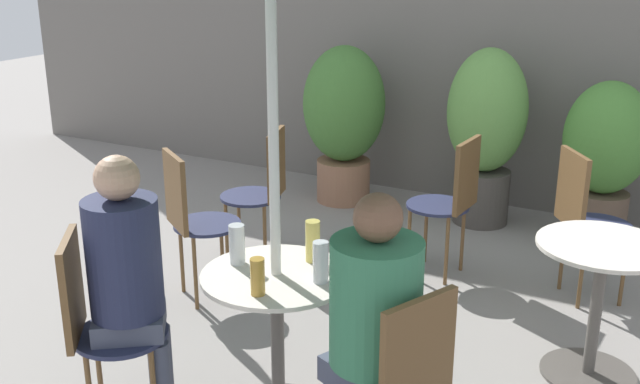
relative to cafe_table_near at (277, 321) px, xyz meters
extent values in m
cube|color=slate|center=(0.04, 3.36, 1.02)|extent=(10.00, 0.06, 3.00)
cylinder|color=#514C47|center=(0.00, 0.00, -0.13)|extent=(0.06, 0.06, 0.67)
cylinder|color=silver|center=(0.00, 0.00, 0.22)|extent=(0.65, 0.65, 0.02)
cylinder|color=#514C47|center=(1.19, 1.01, -0.47)|extent=(0.47, 0.47, 0.01)
cylinder|color=#514C47|center=(1.19, 1.01, -0.13)|extent=(0.06, 0.06, 0.67)
cylinder|color=silver|center=(1.19, 1.01, 0.22)|extent=(0.63, 0.63, 0.02)
cylinder|color=#232847|center=(-0.54, -0.39, -0.01)|extent=(0.40, 0.40, 0.02)
cylinder|color=brown|center=(-0.72, -0.37, -0.25)|extent=(0.02, 0.02, 0.46)
cylinder|color=brown|center=(-0.51, -0.21, -0.25)|extent=(0.02, 0.02, 0.46)
cube|color=brown|center=(-0.68, -0.50, 0.22)|extent=(0.23, 0.29, 0.44)
cube|color=brown|center=(0.77, -0.34, 0.22)|extent=(0.16, 0.32, 0.44)
cylinder|color=#232847|center=(1.05, 1.91, -0.01)|extent=(0.40, 0.40, 0.02)
cylinder|color=brown|center=(0.87, 1.94, -0.25)|extent=(0.02, 0.02, 0.46)
cylinder|color=brown|center=(1.02, 1.73, -0.25)|extent=(0.02, 0.02, 0.46)
cylinder|color=brown|center=(1.08, 2.09, -0.25)|extent=(0.02, 0.02, 0.46)
cylinder|color=brown|center=(1.23, 1.88, -0.25)|extent=(0.02, 0.02, 0.46)
cube|color=brown|center=(0.90, 1.81, 0.22)|extent=(0.22, 0.30, 0.44)
cylinder|color=#232847|center=(-1.04, 1.39, -0.01)|extent=(0.40, 0.40, 0.02)
cylinder|color=brown|center=(-0.88, 1.31, -0.25)|extent=(0.02, 0.02, 0.46)
cylinder|color=brown|center=(-0.96, 1.56, -0.25)|extent=(0.02, 0.02, 0.46)
cylinder|color=brown|center=(-1.13, 1.23, -0.25)|extent=(0.02, 0.02, 0.46)
cylinder|color=brown|center=(-1.21, 1.48, -0.25)|extent=(0.02, 0.02, 0.46)
cube|color=brown|center=(-0.87, 1.44, 0.22)|extent=(0.12, 0.34, 0.44)
cylinder|color=#232847|center=(-0.99, 0.85, -0.01)|extent=(0.40, 0.40, 0.02)
cylinder|color=brown|center=(-1.17, 0.81, -0.25)|extent=(0.02, 0.02, 0.46)
cylinder|color=brown|center=(-0.96, 0.67, -0.25)|extent=(0.02, 0.02, 0.46)
cylinder|color=brown|center=(-1.03, 1.03, -0.25)|extent=(0.02, 0.02, 0.46)
cylinder|color=brown|center=(-0.81, 0.88, -0.25)|extent=(0.02, 0.02, 0.46)
cube|color=brown|center=(-1.10, 0.70, 0.22)|extent=(0.30, 0.22, 0.44)
cylinder|color=#232847|center=(0.10, 1.80, -0.01)|extent=(0.40, 0.40, 0.02)
cylinder|color=brown|center=(0.22, 1.67, -0.25)|extent=(0.02, 0.02, 0.46)
cylinder|color=brown|center=(0.24, 1.92, -0.25)|extent=(0.02, 0.02, 0.46)
cylinder|color=brown|center=(-0.04, 1.68, -0.25)|extent=(0.02, 0.02, 0.46)
cylinder|color=brown|center=(-0.02, 1.94, -0.25)|extent=(0.02, 0.02, 0.46)
cube|color=brown|center=(0.28, 1.79, 0.22)|extent=(0.05, 0.34, 0.44)
cylinder|color=#42475B|center=(-0.45, -0.25, -0.25)|extent=(0.09, 0.09, 0.45)
cube|color=#42475B|center=(-0.50, -0.37, 0.04)|extent=(0.39, 0.38, 0.09)
cylinder|color=#232847|center=(-0.50, -0.37, 0.34)|extent=(0.31, 0.31, 0.50)
sphere|color=tan|center=(-0.50, -0.37, 0.68)|extent=(0.18, 0.18, 0.18)
cube|color=#42475B|center=(0.57, -0.25, 0.05)|extent=(0.41, 0.39, 0.10)
cylinder|color=#337551|center=(0.57, -0.25, 0.34)|extent=(0.34, 0.34, 0.48)
sphere|color=brown|center=(0.57, -0.25, 0.67)|extent=(0.18, 0.18, 0.18)
cylinder|color=#DBC65B|center=(0.07, 0.19, 0.32)|extent=(0.07, 0.07, 0.19)
cylinder|color=silver|center=(-0.21, 0.01, 0.32)|extent=(0.07, 0.07, 0.18)
cylinder|color=#B28433|center=(0.03, -0.20, 0.30)|extent=(0.06, 0.06, 0.16)
cylinder|color=silver|center=(0.21, 0.02, 0.32)|extent=(0.07, 0.07, 0.18)
cylinder|color=#93664C|center=(-1.07, 2.83, -0.30)|extent=(0.44, 0.44, 0.35)
ellipsoid|color=#427533|center=(-1.07, 2.83, 0.34)|extent=(0.66, 0.66, 0.94)
cylinder|color=#47423D|center=(0.09, 2.87, -0.27)|extent=(0.42, 0.42, 0.41)
ellipsoid|color=#609947|center=(0.09, 2.87, 0.39)|extent=(0.59, 0.59, 0.92)
cylinder|color=brown|center=(0.94, 2.85, -0.29)|extent=(0.40, 0.40, 0.38)
ellipsoid|color=#4C8938|center=(0.94, 2.85, 0.29)|extent=(0.59, 0.59, 0.79)
cylinder|color=silver|center=(0.00, 0.00, 0.67)|extent=(0.04, 0.04, 2.30)
camera|label=1|loc=(1.53, -2.49, 1.57)|focal=42.00mm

